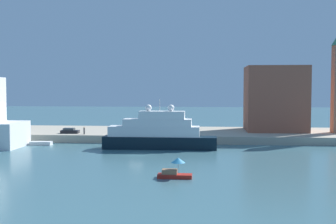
% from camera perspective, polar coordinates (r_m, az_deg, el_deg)
% --- Properties ---
extents(ground, '(400.00, 400.00, 0.00)m').
position_cam_1_polar(ground, '(80.37, -4.23, -5.68)').
color(ground, '#3D6670').
extents(quay_dock, '(110.00, 23.91, 1.74)m').
position_cam_1_polar(quay_dock, '(107.71, -1.83, -2.93)').
color(quay_dock, '#ADA38E').
rests_on(quay_dock, ground).
extents(large_yacht, '(23.03, 4.09, 10.23)m').
position_cam_1_polar(large_yacht, '(87.81, -1.33, -2.89)').
color(large_yacht, black).
rests_on(large_yacht, ground).
extents(small_motorboat, '(4.73, 1.97, 2.83)m').
position_cam_1_polar(small_motorboat, '(59.91, 0.89, -7.72)').
color(small_motorboat, '#B22319').
rests_on(small_motorboat, ground).
extents(work_barge, '(4.61, 1.76, 0.78)m').
position_cam_1_polar(work_barge, '(97.78, -16.42, -3.98)').
color(work_barge, silver).
rests_on(work_barge, ground).
extents(harbor_building, '(14.46, 13.20, 15.98)m').
position_cam_1_polar(harbor_building, '(110.49, 13.97, 1.73)').
color(harbor_building, '#93513D').
rests_on(harbor_building, quay_dock).
extents(parked_car, '(4.18, 1.78, 1.24)m').
position_cam_1_polar(parked_car, '(103.83, -12.85, -2.46)').
color(parked_car, black).
rests_on(parked_car, quay_dock).
extents(person_figure, '(0.36, 0.36, 1.76)m').
position_cam_1_polar(person_figure, '(100.75, -11.01, -2.45)').
color(person_figure, '#4C4C4C').
rests_on(person_figure, quay_dock).
extents(mooring_bollard, '(0.50, 0.50, 0.63)m').
position_cam_1_polar(mooring_bollard, '(96.41, 1.63, -2.95)').
color(mooring_bollard, black).
rests_on(mooring_bollard, quay_dock).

